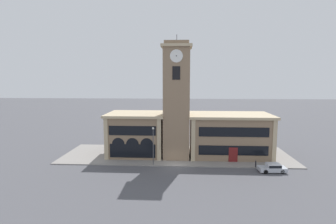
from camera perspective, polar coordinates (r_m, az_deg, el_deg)
ground_plane at (r=43.43m, az=1.65°, el=-11.85°), size 300.00×300.00×0.00m
sidewalk_kerb at (r=49.62m, az=1.86°, el=-9.32°), size 41.74×13.04×0.15m
clock_tower at (r=46.27m, az=1.86°, el=2.41°), size 5.25×5.25×21.75m
town_hall_left_wing at (r=49.74m, az=-6.86°, el=-4.70°), size 10.64×8.96×7.89m
town_hall_right_wing at (r=49.76m, az=13.19°, el=-4.87°), size 15.00×8.96×7.82m
parked_car_near at (r=43.97m, az=21.79°, el=-11.18°), size 4.20×2.07×1.33m
street_lamp at (r=42.94m, az=-3.25°, el=-6.22°), size 0.36×0.36×6.28m
bollard at (r=45.03m, az=18.55°, el=-10.64°), size 0.18×0.18×1.06m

